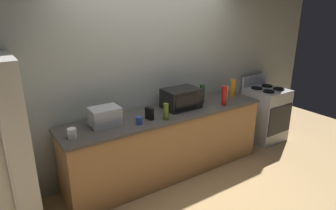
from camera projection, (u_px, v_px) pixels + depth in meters
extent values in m
plane|color=tan|center=(185.00, 186.00, 3.78)|extent=(8.00, 8.00, 0.00)
cube|color=#9EA399|center=(151.00, 73.00, 3.98)|extent=(6.40, 0.10, 2.70)
cube|color=#B27F4C|center=(168.00, 145.00, 3.96)|extent=(2.80, 0.60, 0.86)
cube|color=#47423D|center=(168.00, 114.00, 3.81)|extent=(2.84, 0.64, 0.04)
cylinder|color=silver|center=(6.00, 157.00, 2.48)|extent=(0.02, 0.02, 1.10)
cube|color=#B7BABF|center=(265.00, 114.00, 5.00)|extent=(0.60, 0.60, 0.90)
cube|color=black|center=(280.00, 120.00, 4.76)|extent=(0.55, 0.02, 0.48)
cube|color=#B7BABF|center=(255.00, 81.00, 5.05)|extent=(0.60, 0.04, 0.18)
cylinder|color=black|center=(269.00, 91.00, 4.69)|extent=(0.18, 0.18, 0.02)
cylinder|color=black|center=(279.00, 89.00, 4.82)|extent=(0.18, 0.18, 0.02)
cylinder|color=black|center=(257.00, 88.00, 4.88)|extent=(0.18, 0.18, 0.02)
cylinder|color=black|center=(267.00, 86.00, 5.01)|extent=(0.18, 0.18, 0.02)
cube|color=black|center=(181.00, 98.00, 3.93)|extent=(0.48, 0.34, 0.27)
cube|color=black|center=(186.00, 102.00, 3.77)|extent=(0.34, 0.01, 0.21)
cube|color=#B7BABF|center=(105.00, 116.00, 3.38)|extent=(0.34, 0.26, 0.21)
cube|color=black|center=(149.00, 113.00, 3.55)|extent=(0.08, 0.12, 0.15)
cylinder|color=#1E3F19|center=(202.00, 94.00, 4.14)|extent=(0.07, 0.07, 0.27)
cylinder|color=#4C6B19|center=(166.00, 112.00, 3.53)|extent=(0.07, 0.07, 0.20)
cylinder|color=beige|center=(226.00, 93.00, 4.31)|extent=(0.06, 0.06, 0.20)
cylinder|color=red|center=(224.00, 96.00, 4.05)|extent=(0.07, 0.07, 0.27)
cylinder|color=orange|center=(233.00, 88.00, 4.43)|extent=(0.08, 0.08, 0.26)
cylinder|color=#2D4CB2|center=(139.00, 120.00, 3.41)|extent=(0.08, 0.08, 0.09)
cylinder|color=white|center=(72.00, 133.00, 3.04)|extent=(0.09, 0.09, 0.11)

